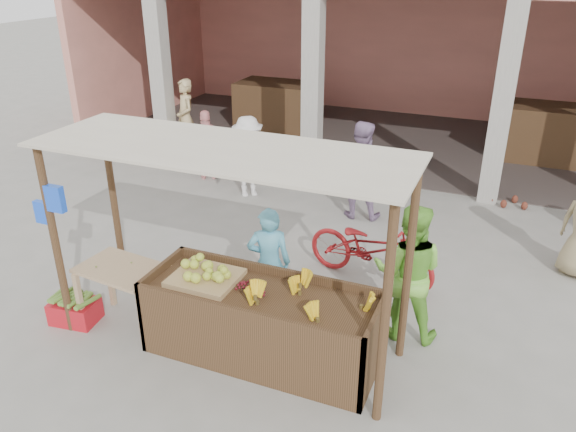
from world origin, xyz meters
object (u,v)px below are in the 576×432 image
at_px(side_table, 122,277).
at_px(vendor_green, 408,269).
at_px(red_crate, 75,311).
at_px(fruit_stall, 262,325).
at_px(vendor_blue, 269,260).
at_px(motorcycle, 371,248).

xyz_separation_m(side_table, vendor_green, (3.17, 1.11, 0.22)).
distance_m(side_table, red_crate, 0.85).
bearing_deg(vendor_green, side_table, 13.72).
xyz_separation_m(fruit_stall, vendor_blue, (-0.25, 0.77, 0.38)).
relative_size(fruit_stall, vendor_blue, 1.66).
distance_m(vendor_green, motorcycle, 1.30).
distance_m(red_crate, vendor_green, 4.09).
bearing_deg(vendor_green, vendor_blue, 2.70).
bearing_deg(vendor_blue, vendor_green, 167.83).
bearing_deg(red_crate, motorcycle, 29.77).
xyz_separation_m(vendor_green, motorcycle, (-0.69, 1.04, -0.38)).
distance_m(fruit_stall, side_table, 1.80).
distance_m(fruit_stall, motorcycle, 2.17).
bearing_deg(vendor_blue, red_crate, 5.77).
xyz_separation_m(red_crate, motorcycle, (3.12, 2.34, 0.37)).
xyz_separation_m(vendor_blue, vendor_green, (1.64, 0.24, 0.11)).
relative_size(fruit_stall, red_crate, 4.76).
height_order(vendor_blue, motorcycle, vendor_blue).
relative_size(fruit_stall, vendor_green, 1.46).
relative_size(vendor_blue, vendor_green, 0.88).
bearing_deg(vendor_green, fruit_stall, 30.40).
bearing_deg(side_table, red_crate, -157.01).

